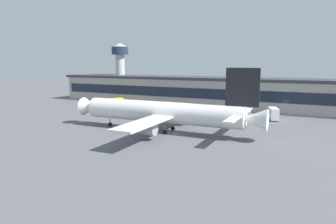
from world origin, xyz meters
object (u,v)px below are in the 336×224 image
Objects in this scene: airliner at (164,112)px; belt_loader at (247,112)px; fuel_truck at (114,102)px; crew_van at (145,105)px; stair_truck at (168,105)px; control_tower at (120,64)px; catering_truck at (273,113)px.

belt_loader is (14.50, 37.92, -4.36)m from airliner.
fuel_truck is 60.23m from belt_loader.
fuel_truck is at bearing 141.29° from airliner.
belt_loader is at bearing 1.22° from fuel_truck.
stair_truck is at bearing -0.59° from crew_van.
control_tower is 4.61× the size of stair_truck.
crew_van is (16.99, -0.42, -0.42)m from fuel_truck.
control_tower is 49.39m from stair_truck.
stair_truck is 0.84× the size of catering_truck.
belt_loader is at bearing 69.07° from airliner.
control_tower is at bearing 150.53° from stair_truck.
fuel_truck is 70.15m from catering_truck.
stair_truck is (10.85, -0.11, 0.52)m from crew_van.
airliner is at bearing -110.93° from belt_loader.
airliner is 10.11× the size of crew_van.
belt_loader is at bearing 3.21° from stair_truck.
airliner is 84.00m from control_tower.
airliner is at bearing -51.59° from crew_van.
airliner is 41.26m from catering_truck.
catering_truck is at bearing -4.01° from stair_truck.
crew_van is at bearing 176.69° from catering_truck.
airliner reaches higher than crew_van.
belt_loader is at bearing 154.16° from catering_truck.
belt_loader is 1.20× the size of crew_van.
catering_truck is (9.85, -4.77, 1.14)m from belt_loader.
belt_loader is 0.88× the size of catering_truck.
stair_truck reaches higher than belt_loader.
belt_loader is 43.26m from crew_van.
control_tower is 41.13m from crew_van.
crew_van is at bearing -37.54° from control_tower.
control_tower is (-58.35, 58.98, 13.13)m from airliner.
crew_van is at bearing -177.74° from belt_loader.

